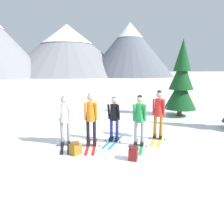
% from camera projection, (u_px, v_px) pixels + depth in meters
% --- Properties ---
extents(ground_plane, '(400.00, 400.00, 0.00)m').
position_uv_depth(ground_plane, '(110.00, 143.00, 7.80)').
color(ground_plane, white).
extents(skier_in_white, '(0.61, 1.63, 1.72)m').
position_uv_depth(skier_in_white, '(65.00, 118.00, 7.46)').
color(skier_in_white, black).
rests_on(skier_in_white, ground).
extents(skier_in_orange, '(0.62, 1.63, 1.83)m').
position_uv_depth(skier_in_orange, '(91.00, 116.00, 7.37)').
color(skier_in_orange, red).
rests_on(skier_in_orange, ground).
extents(skier_in_black, '(1.08, 1.53, 1.65)m').
position_uv_depth(skier_in_black, '(114.00, 117.00, 7.87)').
color(skier_in_black, '#1E84D1').
rests_on(skier_in_black, ground).
extents(skier_in_green, '(0.91, 1.59, 1.76)m').
position_uv_depth(skier_in_green, '(139.00, 118.00, 7.38)').
color(skier_in_green, green).
rests_on(skier_in_green, ground).
extents(skier_in_red, '(1.05, 1.56, 1.84)m').
position_uv_depth(skier_in_red, '(159.00, 111.00, 8.11)').
color(skier_in_red, yellow).
rests_on(skier_in_red, ground).
extents(pine_tree_near, '(1.74, 1.74, 4.20)m').
position_uv_depth(pine_tree_near, '(181.00, 81.00, 12.02)').
color(pine_tree_near, '#51381E').
rests_on(pine_tree_near, ground).
extents(backpack_on_snow_front, '(0.40, 0.39, 0.38)m').
position_uv_depth(backpack_on_snow_front, '(76.00, 149.00, 6.76)').
color(backpack_on_snow_front, '#99661E').
rests_on(backpack_on_snow_front, ground).
extents(backpack_on_snow_beside, '(0.36, 0.39, 0.38)m').
position_uv_depth(backpack_on_snow_beside, '(133.00, 153.00, 6.36)').
color(backpack_on_snow_beside, maroon).
rests_on(backpack_on_snow_beside, ground).
extents(mountain_ridge_distant, '(80.81, 51.31, 21.85)m').
position_uv_depth(mountain_ridge_distant, '(50.00, 46.00, 73.14)').
color(mountain_ridge_distant, gray).
rests_on(mountain_ridge_distant, ground).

